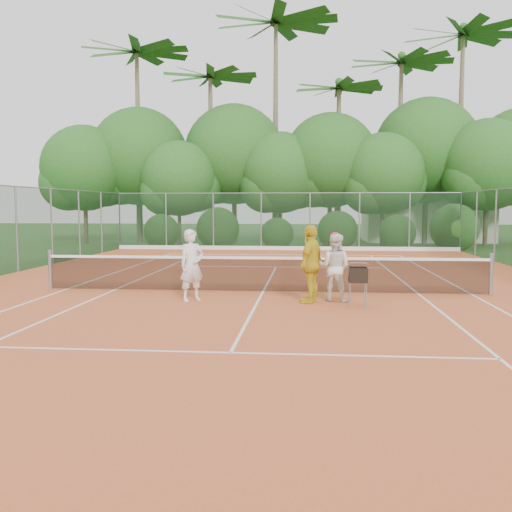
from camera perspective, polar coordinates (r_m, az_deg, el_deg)
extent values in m
plane|color=#234B1B|center=(15.36, 0.69, -3.70)|extent=(120.00, 120.00, 0.00)
cube|color=#C45A2D|center=(15.36, 0.69, -3.67)|extent=(18.00, 36.00, 0.02)
cube|color=beige|center=(39.92, 16.54, 3.61)|extent=(8.00, 5.00, 3.00)
cylinder|color=gray|center=(16.83, -19.89, -1.28)|extent=(0.10, 0.10, 1.10)
cylinder|color=gray|center=(15.96, 22.46, -1.69)|extent=(0.10, 0.10, 1.10)
cube|color=black|center=(15.30, 0.69, -1.93)|extent=(11.87, 0.03, 0.86)
cube|color=white|center=(15.25, 0.69, -0.19)|extent=(11.87, 0.04, 0.07)
imported|color=silver|center=(13.93, -6.43, -0.93)|extent=(0.76, 0.73, 1.75)
imported|color=white|center=(13.98, 7.86, -1.13)|extent=(0.96, 0.85, 1.65)
ellipsoid|color=red|center=(13.92, 7.90, 2.08)|extent=(0.22, 0.22, 0.14)
imported|color=gold|center=(13.62, 5.54, -0.79)|extent=(0.84, 1.19, 1.87)
cylinder|color=gray|center=(13.04, 9.41, -3.95)|extent=(0.02, 0.02, 0.58)
cylinder|color=gray|center=(13.42, 10.83, -3.72)|extent=(0.02, 0.02, 0.58)
cube|color=black|center=(13.17, 10.16, -1.86)|extent=(0.40, 0.40, 0.34)
sphere|color=#D5E836|center=(24.26, -0.61, -0.37)|extent=(0.07, 0.07, 0.07)
sphere|color=yellow|center=(28.17, 1.39, 0.37)|extent=(0.07, 0.07, 0.07)
sphere|color=yellow|center=(25.11, 8.44, -0.24)|extent=(0.07, 0.07, 0.07)
cube|color=white|center=(27.15, 2.69, 0.13)|extent=(11.03, 0.06, 0.01)
cube|color=white|center=(16.71, -18.44, -3.18)|extent=(0.06, 23.77, 0.01)
cube|color=white|center=(15.90, 20.84, -3.65)|extent=(0.06, 23.77, 0.01)
cube|color=white|center=(16.21, -13.98, -3.31)|extent=(0.06, 23.77, 0.01)
cube|color=white|center=(15.59, 15.96, -3.69)|extent=(0.06, 23.77, 0.01)
cube|color=white|center=(21.70, 2.03, -1.09)|extent=(8.23, 0.06, 0.01)
cube|color=white|center=(9.12, -2.56, -9.63)|extent=(8.23, 0.06, 0.01)
cube|color=white|center=(15.36, 0.69, -3.62)|extent=(0.06, 12.80, 0.01)
cube|color=#19381E|center=(30.17, 2.96, 3.47)|extent=(18.00, 0.02, 3.00)
cylinder|color=gray|center=(31.83, -13.48, 3.41)|extent=(0.07, 0.07, 3.00)
cylinder|color=gray|center=(31.14, 19.77, 3.23)|extent=(0.07, 0.07, 3.00)
cylinder|color=gray|center=(31.83, -13.48, 3.41)|extent=(0.07, 0.07, 3.00)
cylinder|color=gray|center=(31.14, 19.77, 3.23)|extent=(0.07, 0.07, 3.00)
cylinder|color=brown|center=(36.79, -16.67, 4.09)|extent=(0.26, 0.26, 3.75)
sphere|color=#24511B|center=(36.86, -16.78, 8.41)|extent=(5.25, 5.25, 5.25)
cylinder|color=brown|center=(37.21, -11.51, 4.71)|extent=(0.30, 0.30, 4.40)
sphere|color=#24511B|center=(37.34, -11.60, 9.71)|extent=(6.16, 6.16, 6.16)
cylinder|color=brown|center=(34.52, -7.67, 3.75)|extent=(0.22, 0.22, 3.20)
sphere|color=#24511B|center=(34.55, -7.71, 7.68)|extent=(4.48, 4.48, 4.48)
cylinder|color=brown|center=(36.44, -2.18, 4.88)|extent=(0.31, 0.31, 4.50)
sphere|color=#24511B|center=(36.59, -2.19, 10.10)|extent=(6.30, 6.30, 6.30)
cylinder|color=brown|center=(34.69, 2.44, 4.05)|extent=(0.24, 0.24, 3.50)
sphere|color=#24511B|center=(34.74, 2.45, 8.32)|extent=(4.90, 4.90, 4.90)
cylinder|color=brown|center=(35.16, 7.38, 4.51)|extent=(0.28, 0.28, 4.10)
sphere|color=#24511B|center=(35.27, 7.44, 9.45)|extent=(5.74, 5.74, 5.74)
cylinder|color=brown|center=(34.22, 12.49, 3.84)|extent=(0.23, 0.23, 3.40)
sphere|color=#24511B|center=(34.26, 12.57, 8.05)|extent=(4.76, 4.76, 4.76)
cylinder|color=brown|center=(37.36, 16.57, 4.79)|extent=(0.32, 0.32, 4.65)
sphere|color=#24511B|center=(37.52, 16.70, 10.05)|extent=(6.51, 6.51, 6.51)
cylinder|color=brown|center=(35.85, 21.99, 3.96)|extent=(0.26, 0.26, 3.80)
sphere|color=#24511B|center=(35.93, 22.14, 8.44)|extent=(5.32, 5.32, 5.32)
cone|color=brown|center=(39.02, -11.69, 11.04)|extent=(0.44, 0.44, 13.00)
sphere|color=#24511B|center=(40.18, -11.86, 20.01)|extent=(0.50, 0.50, 0.50)
cone|color=brown|center=(36.81, -4.55, 9.93)|extent=(0.44, 0.44, 11.00)
sphere|color=#24511B|center=(37.64, -4.60, 18.05)|extent=(0.50, 0.50, 0.50)
cone|color=brown|center=(38.55, 1.97, 12.71)|extent=(0.44, 0.44, 15.00)
sphere|color=#24511B|center=(40.18, 2.00, 23.05)|extent=(0.50, 0.50, 0.50)
cone|color=brown|center=(35.79, 8.22, 9.24)|extent=(0.44, 0.44, 10.00)
sphere|color=#24511B|center=(36.47, 8.32, 16.86)|extent=(0.50, 0.50, 0.50)
cone|color=brown|center=(38.26, 14.17, 10.36)|extent=(0.44, 0.44, 12.00)
sphere|color=#24511B|center=(39.25, 14.36, 18.85)|extent=(0.50, 0.50, 0.50)
cone|color=brown|center=(40.13, 19.74, 11.40)|extent=(0.44, 0.44, 14.00)
sphere|color=#24511B|center=(41.48, 20.04, 20.75)|extent=(0.50, 0.50, 0.50)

